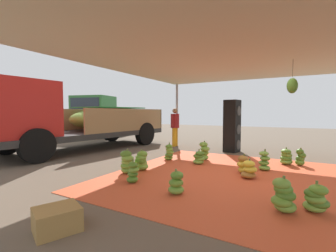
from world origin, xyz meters
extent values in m
plane|color=brown|center=(0.00, 3.00, 0.00)|extent=(40.00, 40.00, 0.00)
cube|color=#D1512D|center=(0.00, 0.00, 0.01)|extent=(5.26, 5.05, 0.01)
cylinder|color=#9EA0A5|center=(3.80, 3.30, 1.35)|extent=(0.10, 0.10, 2.69)
cube|color=beige|center=(0.00, 0.00, 2.72)|extent=(8.00, 7.00, 0.06)
cylinder|color=#4C422D|center=(1.10, -1.16, 2.48)|extent=(0.01, 0.01, 0.42)
ellipsoid|color=#477523|center=(1.10, -1.16, 2.07)|extent=(0.24, 0.24, 0.36)
ellipsoid|color=#6B9E38|center=(-1.47, -1.16, 0.09)|extent=(0.32, 0.32, 0.17)
ellipsoid|color=#60932D|center=(-1.52, -1.12, 0.17)|extent=(0.40, 0.40, 0.17)
ellipsoid|color=#477523|center=(-1.48, -1.17, 0.26)|extent=(0.36, 0.36, 0.17)
ellipsoid|color=#518428|center=(-1.47, -1.14, 0.34)|extent=(0.27, 0.27, 0.17)
ellipsoid|color=#6B9E38|center=(-1.49, -1.11, 0.42)|extent=(0.33, 0.33, 0.17)
cylinder|color=olive|center=(-1.49, -1.14, 0.48)|extent=(0.04, 0.04, 0.12)
ellipsoid|color=#6B9E38|center=(-1.59, 0.54, 0.08)|extent=(0.38, 0.38, 0.15)
ellipsoid|color=#60932D|center=(-1.59, 0.54, 0.21)|extent=(0.28, 0.28, 0.15)
ellipsoid|color=#518428|center=(-1.57, 0.53, 0.33)|extent=(0.32, 0.32, 0.15)
cylinder|color=olive|center=(-1.60, 0.54, 0.39)|extent=(0.04, 0.04, 0.12)
ellipsoid|color=#996628|center=(0.04, -0.39, 0.08)|extent=(0.40, 0.40, 0.15)
ellipsoid|color=gold|center=(0.07, -0.42, 0.20)|extent=(0.41, 0.41, 0.15)
ellipsoid|color=gold|center=(0.07, -0.39, 0.32)|extent=(0.33, 0.33, 0.15)
cylinder|color=olive|center=(0.06, -0.41, 0.38)|extent=(0.04, 0.04, 0.12)
ellipsoid|color=#6B9E38|center=(-0.93, 2.16, 0.09)|extent=(0.41, 0.41, 0.17)
ellipsoid|color=#60932D|center=(-0.95, 2.17, 0.19)|extent=(0.43, 0.43, 0.17)
ellipsoid|color=#75A83D|center=(-0.92, 2.17, 0.28)|extent=(0.41, 0.41, 0.17)
ellipsoid|color=#6B9E38|center=(-0.98, 2.13, 0.37)|extent=(0.39, 0.39, 0.17)
ellipsoid|color=#477523|center=(-0.97, 2.18, 0.47)|extent=(0.33, 0.33, 0.17)
cylinder|color=olive|center=(-0.95, 2.15, 0.53)|extent=(0.04, 0.04, 0.12)
ellipsoid|color=#75A83D|center=(1.95, -1.05, 0.09)|extent=(0.36, 0.36, 0.15)
ellipsoid|color=#518428|center=(1.96, -1.05, 0.18)|extent=(0.40, 0.40, 0.15)
ellipsoid|color=#6B9E38|center=(1.98, -1.06, 0.27)|extent=(0.30, 0.30, 0.15)
ellipsoid|color=#518428|center=(1.93, -1.05, 0.36)|extent=(0.31, 0.31, 0.15)
cylinder|color=olive|center=(1.96, -1.05, 0.42)|extent=(0.04, 0.04, 0.12)
ellipsoid|color=#60932D|center=(0.87, 2.08, 0.07)|extent=(0.36, 0.36, 0.13)
ellipsoid|color=#477523|center=(0.86, 2.05, 0.16)|extent=(0.30, 0.30, 0.13)
ellipsoid|color=#75A83D|center=(0.88, 2.03, 0.25)|extent=(0.28, 0.28, 0.13)
ellipsoid|color=#6B9E38|center=(0.86, 2.04, 0.33)|extent=(0.27, 0.27, 0.13)
ellipsoid|color=#518428|center=(0.86, 2.05, 0.42)|extent=(0.28, 0.28, 0.13)
cylinder|color=olive|center=(0.88, 2.05, 0.48)|extent=(0.04, 0.04, 0.12)
ellipsoid|color=#60932D|center=(1.99, -1.38, 0.09)|extent=(0.32, 0.32, 0.17)
ellipsoid|color=#477523|center=(2.00, -1.39, 0.19)|extent=(0.27, 0.27, 0.17)
ellipsoid|color=#477523|center=(2.00, -1.42, 0.28)|extent=(0.25, 0.25, 0.17)
ellipsoid|color=#477523|center=(1.99, -1.38, 0.38)|extent=(0.21, 0.21, 0.17)
cylinder|color=olive|center=(1.98, -1.40, 0.44)|extent=(0.04, 0.04, 0.12)
ellipsoid|color=#477523|center=(-1.46, 1.61, 0.08)|extent=(0.32, 0.32, 0.13)
ellipsoid|color=#477523|center=(-1.42, 1.63, 0.17)|extent=(0.31, 0.31, 0.13)
ellipsoid|color=#6B9E38|center=(-1.43, 1.59, 0.27)|extent=(0.29, 0.29, 0.13)
ellipsoid|color=#477523|center=(-1.46, 1.59, 0.37)|extent=(0.27, 0.27, 0.13)
cylinder|color=olive|center=(-1.44, 1.60, 0.43)|extent=(0.04, 0.04, 0.12)
ellipsoid|color=#6B9E38|center=(-0.52, 2.05, 0.10)|extent=(0.40, 0.40, 0.18)
ellipsoid|color=#75A83D|center=(-0.52, 2.07, 0.18)|extent=(0.34, 0.34, 0.18)
ellipsoid|color=#518428|center=(-0.57, 2.06, 0.25)|extent=(0.40, 0.40, 0.18)
ellipsoid|color=#6B9E38|center=(-0.57, 2.05, 0.33)|extent=(0.31, 0.31, 0.18)
ellipsoid|color=#60932D|center=(-0.54, 2.03, 0.41)|extent=(0.26, 0.26, 0.18)
cylinder|color=olive|center=(-0.54, 2.05, 0.47)|extent=(0.04, 0.04, 0.12)
ellipsoid|color=#75A83D|center=(0.95, -0.61, 0.07)|extent=(0.38, 0.38, 0.12)
ellipsoid|color=#6B9E38|center=(0.99, -0.59, 0.19)|extent=(0.32, 0.32, 0.12)
ellipsoid|color=#6B9E38|center=(0.98, -0.62, 0.30)|extent=(0.29, 0.29, 0.12)
ellipsoid|color=#75A83D|center=(0.97, -0.59, 0.42)|extent=(0.31, 0.31, 0.12)
cylinder|color=olive|center=(0.96, -0.62, 0.48)|extent=(0.04, 0.04, 0.12)
ellipsoid|color=#75A83D|center=(0.80, 1.08, 0.07)|extent=(0.40, 0.40, 0.13)
ellipsoid|color=#6B9E38|center=(0.83, 1.04, 0.15)|extent=(0.40, 0.40, 0.13)
ellipsoid|color=#518428|center=(0.80, 1.09, 0.23)|extent=(0.36, 0.36, 0.13)
ellipsoid|color=#477523|center=(0.79, 1.04, 0.31)|extent=(0.32, 0.32, 0.13)
cylinder|color=olive|center=(0.82, 1.07, 0.37)|extent=(0.04, 0.04, 0.12)
ellipsoid|color=#6B9E38|center=(1.40, 1.16, 0.09)|extent=(0.36, 0.36, 0.16)
ellipsoid|color=#60932D|center=(1.44, 1.16, 0.22)|extent=(0.36, 0.36, 0.16)
ellipsoid|color=#6B9E38|center=(1.40, 1.11, 0.35)|extent=(0.29, 0.29, 0.16)
ellipsoid|color=#6B9E38|center=(1.41, 1.16, 0.47)|extent=(0.34, 0.34, 0.16)
cylinder|color=olive|center=(1.42, 1.13, 0.53)|extent=(0.04, 0.04, 0.12)
ellipsoid|color=#75A83D|center=(-1.24, -1.53, 0.08)|extent=(0.42, 0.42, 0.14)
ellipsoid|color=#477523|center=(-1.25, -1.58, 0.15)|extent=(0.32, 0.32, 0.14)
ellipsoid|color=#6B9E38|center=(-1.29, -1.53, 0.21)|extent=(0.33, 0.33, 0.14)
ellipsoid|color=#477523|center=(-1.28, -1.52, 0.28)|extent=(0.32, 0.32, 0.14)
ellipsoid|color=#60932D|center=(-1.29, -1.57, 0.35)|extent=(0.28, 0.28, 0.14)
cylinder|color=olive|center=(-1.27, -1.55, 0.41)|extent=(0.04, 0.04, 0.12)
ellipsoid|color=gold|center=(0.42, -0.24, 0.09)|extent=(0.32, 0.32, 0.16)
ellipsoid|color=gold|center=(0.43, -0.19, 0.22)|extent=(0.37, 0.37, 0.16)
ellipsoid|color=#996628|center=(0.46, -0.19, 0.34)|extent=(0.33, 0.33, 0.16)
cylinder|color=olive|center=(0.44, -0.22, 0.40)|extent=(0.04, 0.04, 0.12)
cube|color=#2D2D2D|center=(1.10, 6.01, 0.60)|extent=(7.04, 3.17, 0.20)
cube|color=red|center=(-1.34, 6.27, 1.55)|extent=(2.14, 2.45, 1.70)
cube|color=#99754C|center=(2.27, 4.69, 1.15)|extent=(4.21, 0.53, 0.90)
cube|color=#99754C|center=(2.52, 7.06, 1.15)|extent=(4.21, 0.53, 0.90)
cube|color=#99754C|center=(4.45, 5.66, 1.15)|extent=(0.34, 2.45, 0.90)
ellipsoid|color=#6B9E38|center=(2.39, 5.88, 1.17)|extent=(3.92, 2.45, 0.94)
cube|color=#237533|center=(2.39, 5.88, 1.66)|extent=(2.72, 2.13, 0.04)
cylinder|color=black|center=(-1.32, 5.13, 0.50)|extent=(1.02, 0.38, 1.00)
cylinder|color=black|center=(-1.08, 7.38, 0.50)|extent=(1.02, 0.38, 1.00)
cylinder|color=black|center=(3.29, 4.64, 0.50)|extent=(1.02, 0.38, 1.00)
cylinder|color=black|center=(3.53, 6.89, 0.50)|extent=(1.02, 0.38, 1.00)
cube|color=#2D2D2D|center=(6.45, 9.54, 0.60)|extent=(6.46, 3.67, 0.20)
cube|color=#2D6B33|center=(4.32, 8.99, 1.55)|extent=(2.16, 2.41, 1.70)
cube|color=#232D38|center=(3.48, 8.78, 1.89)|extent=(0.47, 1.73, 0.75)
cube|color=brown|center=(7.84, 8.79, 1.15)|extent=(3.68, 1.02, 0.90)
cube|color=brown|center=(7.30, 10.86, 1.15)|extent=(3.68, 1.02, 0.90)
cube|color=brown|center=(9.36, 10.28, 1.15)|extent=(0.63, 2.17, 0.90)
ellipsoid|color=#75A83D|center=(7.57, 9.82, 1.15)|extent=(3.69, 2.64, 0.90)
cube|color=yellow|center=(7.57, 9.82, 1.62)|extent=(2.62, 2.20, 0.04)
cylinder|color=black|center=(4.69, 8.04, 0.50)|extent=(1.04, 0.52, 1.00)
cylinder|color=black|center=(4.19, 10.00, 0.50)|extent=(1.04, 0.52, 1.00)
cylinder|color=black|center=(8.71, 9.07, 0.50)|extent=(1.04, 0.52, 1.00)
cylinder|color=black|center=(8.20, 11.03, 0.50)|extent=(1.04, 0.52, 1.00)
cylinder|color=orange|center=(3.45, 3.26, 0.40)|extent=(0.15, 0.15, 0.80)
cylinder|color=orange|center=(3.63, 3.26, 0.40)|extent=(0.15, 0.15, 0.80)
cylinder|color=maroon|center=(3.54, 3.26, 1.10)|extent=(0.37, 0.37, 0.60)
cylinder|color=maroon|center=(3.30, 3.26, 1.13)|extent=(0.12, 0.12, 0.53)
cylinder|color=maroon|center=(3.78, 3.26, 1.13)|extent=(0.12, 0.12, 0.53)
sphere|color=#936B4C|center=(3.54, 3.26, 1.52)|extent=(0.22, 0.22, 0.22)
cube|color=black|center=(3.34, 0.78, 0.28)|extent=(0.61, 0.55, 0.55)
cylinder|color=#383838|center=(3.34, 0.54, 0.28)|extent=(0.35, 0.07, 0.35)
cube|color=black|center=(3.34, 0.78, 0.83)|extent=(0.61, 0.55, 0.56)
cylinder|color=#383838|center=(3.34, 0.54, 0.83)|extent=(0.35, 0.07, 0.35)
cube|color=black|center=(3.34, 0.78, 1.51)|extent=(0.61, 0.55, 0.79)
cylinder|color=#383838|center=(3.34, 0.54, 1.51)|extent=(0.35, 0.07, 0.35)
cube|color=olive|center=(-3.40, 1.22, 0.14)|extent=(0.63, 0.59, 0.29)
camera|label=1|loc=(-5.09, -1.27, 1.43)|focal=24.38mm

